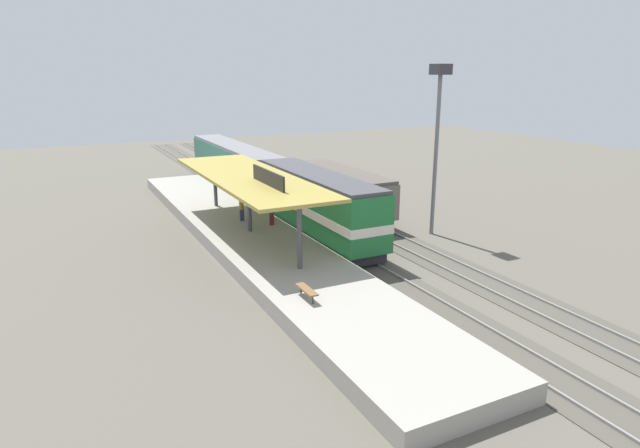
# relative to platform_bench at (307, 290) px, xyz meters

# --- Properties ---
(ground_plane) EXTENTS (120.00, 120.00, 0.00)m
(ground_plane) POSITION_rel_platform_bench_xyz_m (8.00, 11.83, -1.34)
(ground_plane) COLOR #5B564C
(track_near) EXTENTS (3.20, 110.00, 0.16)m
(track_near) POSITION_rel_platform_bench_xyz_m (6.00, 11.83, -1.31)
(track_near) COLOR #4E4941
(track_near) RESTS_ON ground
(track_far) EXTENTS (3.20, 110.00, 0.16)m
(track_far) POSITION_rel_platform_bench_xyz_m (10.60, 11.83, -1.31)
(track_far) COLOR #4E4941
(track_far) RESTS_ON ground
(platform) EXTENTS (6.00, 44.00, 0.90)m
(platform) POSITION_rel_platform_bench_xyz_m (1.40, 11.83, -0.89)
(platform) COLOR #9E998E
(platform) RESTS_ON ground
(station_canopy) EXTENTS (5.20, 18.00, 4.70)m
(station_canopy) POSITION_rel_platform_bench_xyz_m (1.40, 11.74, 3.19)
(station_canopy) COLOR #47474C
(station_canopy) RESTS_ON platform
(platform_bench) EXTENTS (0.44, 1.70, 0.50)m
(platform_bench) POSITION_rel_platform_bench_xyz_m (0.00, 0.00, 0.00)
(platform_bench) COLOR #333338
(platform_bench) RESTS_ON platform
(locomotive) EXTENTS (2.93, 14.43, 4.44)m
(locomotive) POSITION_rel_platform_bench_xyz_m (6.00, 10.99, 1.07)
(locomotive) COLOR #28282D
(locomotive) RESTS_ON track_near
(passenger_carriage_single) EXTENTS (2.90, 20.00, 4.24)m
(passenger_carriage_single) POSITION_rel_platform_bench_xyz_m (6.00, 28.99, 0.97)
(passenger_carriage_single) COLOR #28282D
(passenger_carriage_single) RESTS_ON track_near
(freight_car) EXTENTS (2.80, 12.00, 3.54)m
(freight_car) POSITION_rel_platform_bench_xyz_m (10.60, 15.74, 0.63)
(freight_car) COLOR #28282D
(freight_car) RESTS_ON track_far
(light_mast) EXTENTS (1.10, 1.10, 11.70)m
(light_mast) POSITION_rel_platform_bench_xyz_m (13.80, 8.26, 7.05)
(light_mast) COLOR slate
(light_mast) RESTS_ON ground
(person_waiting) EXTENTS (0.34, 0.34, 1.71)m
(person_waiting) POSITION_rel_platform_bench_xyz_m (3.27, 12.59, 0.51)
(person_waiting) COLOR maroon
(person_waiting) RESTS_ON platform
(person_walking) EXTENTS (0.34, 0.34, 1.71)m
(person_walking) POSITION_rel_platform_bench_xyz_m (1.78, 14.60, 0.51)
(person_walking) COLOR navy
(person_walking) RESTS_ON platform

